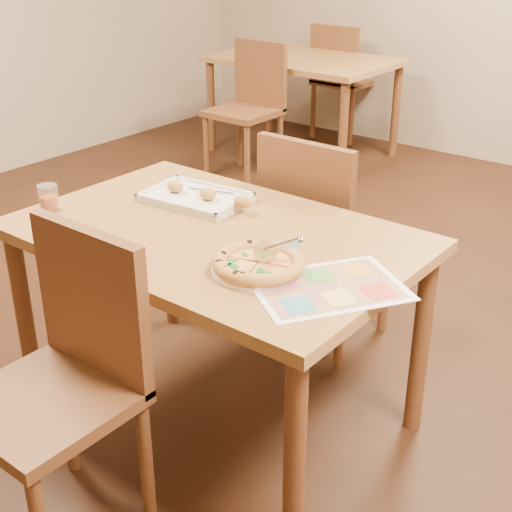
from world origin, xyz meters
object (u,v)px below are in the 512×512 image
Objects in this scene: appetizer_tray at (198,198)px; pizza_cutter at (278,248)px; dining_table at (215,255)px; bg_table at (303,69)px; pizza at (259,263)px; chair_near at (70,351)px; chair_far at (317,219)px; glass_tumbler at (49,199)px; menu at (328,287)px; plate at (256,270)px; bg_chair_near at (252,93)px; bg_chair_far at (339,68)px.

pizza_cutter is at bearing -26.13° from appetizer_tray.
dining_table and bg_table have the same top height.
pizza_cutter is at bearing 29.67° from pizza.
chair_near is 0.57m from pizza.
chair_far reaches higher than pizza.
glass_tumbler is 0.21× the size of menu.
chair_near is at bearing -122.41° from plate.
dining_table is 0.35m from pizza.
glass_tumbler is at bearing -134.68° from appetizer_tray.
bg_table is at bearing 125.96° from menu.
bg_chair_near is 3.02m from pizza.
bg_chair_near is 1.16× the size of menu.
chair_near reaches higher than bg_table.
chair_near reaches higher than dining_table.
plate reaches higher than dining_table.
chair_far is at bearing 90.00° from chair_near.
appetizer_tray is (-0.21, 0.76, 0.17)m from chair_near.
menu is at bearing 10.89° from pizza.
chair_near and bg_chair_near have the same top height.
chair_far is 0.82m from plate.
bg_chair_near reaches higher than menu.
dining_table is 14.93× the size of glass_tumbler.
chair_far reaches higher than pizza_cutter.
pizza_cutter is at bearing 30.77° from plate.
bg_chair_far is 3.94m from pizza_cutter.
appetizer_tray reaches higher than plate.
glass_tumbler reaches higher than dining_table.
bg_table is at bearing 117.66° from appetizer_tray.
bg_chair_far is at bearing 85.89° from pizza_cutter.
bg_chair_near reaches higher than glass_tumbler.
pizza_cutter is at bearing 54.92° from chair_near.
glass_tumbler is (1.02, -3.01, 0.12)m from bg_table.
chair_far is at bearing 54.56° from glass_tumbler.
glass_tumbler is (-0.92, -0.09, -0.04)m from pizza_cutter.
chair_near is 1.11× the size of appetizer_tray.
bg_chair_near is (0.00, -0.60, -0.07)m from bg_table.
pizza is 0.59m from appetizer_tray.
pizza is at bearing 111.56° from chair_far.
bg_chair_far reaches higher than dining_table.
dining_table is at bearing -36.14° from appetizer_tray.
chair_near is 0.64m from pizza_cutter.
plate reaches higher than bg_table.
chair_near is at bearing -90.00° from dining_table.
bg_table is (-1.60, 3.40, 0.07)m from chair_near.
pizza_cutter reaches higher than menu.
bg_table is 3.50m from plate.
bg_table is at bearing 119.74° from dining_table.
chair_far reaches higher than plate.
bg_chair_far is at bearing 118.70° from plate.
chair_near is 1.76× the size of pizza.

